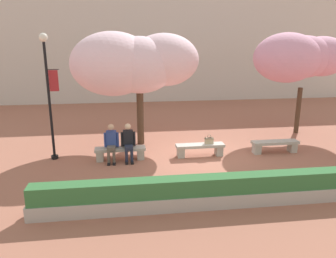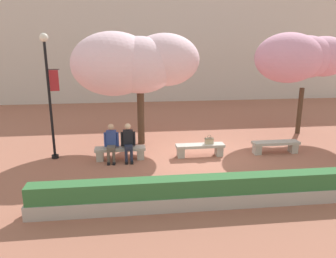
{
  "view_description": "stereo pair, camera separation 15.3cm",
  "coord_description": "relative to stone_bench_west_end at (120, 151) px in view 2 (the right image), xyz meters",
  "views": [
    {
      "loc": [
        -2.64,
        -10.89,
        4.05
      ],
      "look_at": [
        -1.13,
        0.2,
        1.0
      ],
      "focal_mm": 35.0,
      "sensor_mm": 36.0,
      "label": 1
    },
    {
      "loc": [
        -2.48,
        -10.91,
        4.05
      ],
      "look_at": [
        -1.13,
        0.2,
        1.0
      ],
      "focal_mm": 35.0,
      "sensor_mm": 36.0,
      "label": 2
    }
  ],
  "objects": [
    {
      "name": "ground_plane",
      "position": [
        2.84,
        0.0,
        -0.3
      ],
      "size": [
        100.0,
        100.0,
        0.0
      ],
      "primitive_type": "plane",
      "color": "#9E604C"
    },
    {
      "name": "building_facade",
      "position": [
        2.84,
        12.96,
        3.69
      ],
      "size": [
        28.0,
        4.0,
        7.98
      ],
      "primitive_type": "cube",
      "color": "beige",
      "rests_on": "ground"
    },
    {
      "name": "stone_bench_west_end",
      "position": [
        0.0,
        0.0,
        0.0
      ],
      "size": [
        1.75,
        0.44,
        0.45
      ],
      "color": "#ADA89E",
      "rests_on": "ground"
    },
    {
      "name": "stone_bench_near_west",
      "position": [
        2.84,
        0.0,
        0.0
      ],
      "size": [
        1.75,
        0.44,
        0.45
      ],
      "color": "#ADA89E",
      "rests_on": "ground"
    },
    {
      "name": "stone_bench_center",
      "position": [
        5.67,
        0.0,
        0.0
      ],
      "size": [
        1.75,
        0.44,
        0.45
      ],
      "color": "#ADA89E",
      "rests_on": "ground"
    },
    {
      "name": "person_seated_left",
      "position": [
        -0.29,
        -0.05,
        0.4
      ],
      "size": [
        0.51,
        0.69,
        1.29
      ],
      "color": "black",
      "rests_on": "ground"
    },
    {
      "name": "person_seated_right",
      "position": [
        0.29,
        -0.05,
        0.4
      ],
      "size": [
        0.51,
        0.69,
        1.29
      ],
      "color": "black",
      "rests_on": "ground"
    },
    {
      "name": "handbag",
      "position": [
        3.16,
        0.01,
        0.28
      ],
      "size": [
        0.3,
        0.15,
        0.34
      ],
      "color": "tan",
      "rests_on": "stone_bench_near_west"
    },
    {
      "name": "cherry_tree_main",
      "position": [
        0.66,
        1.87,
        2.89
      ],
      "size": [
        4.93,
        2.93,
        4.38
      ],
      "color": "#473323",
      "rests_on": "ground"
    },
    {
      "name": "cherry_tree_secondary",
      "position": [
        7.68,
        2.4,
        3.04
      ],
      "size": [
        4.24,
        2.7,
        4.36
      ],
      "color": "#473323",
      "rests_on": "ground"
    },
    {
      "name": "lamp_post_with_banner",
      "position": [
        -2.29,
        0.43,
        2.25
      ],
      "size": [
        0.54,
        0.28,
        4.27
      ],
      "color": "black",
      "rests_on": "ground"
    },
    {
      "name": "planter_hedge_foreground",
      "position": [
        2.84,
        -3.63,
        0.08
      ],
      "size": [
        9.97,
        0.5,
        0.8
      ],
      "color": "#ADA89E",
      "rests_on": "ground"
    }
  ]
}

